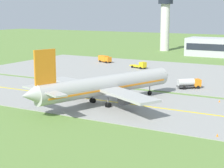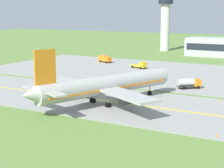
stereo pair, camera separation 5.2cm
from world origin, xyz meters
name	(u,v)px [view 2 (the right image)]	position (x,y,z in m)	size (l,w,h in m)	color
ground_plane	(100,101)	(0.00, 0.00, 0.00)	(500.00, 500.00, 0.00)	olive
taxiway_strip	(100,100)	(0.00, 0.00, 0.05)	(240.00, 28.00, 0.10)	gray
apron_pad	(198,76)	(10.00, 42.00, 0.05)	(140.00, 52.00, 0.10)	gray
taxiway_centreline	(100,100)	(0.00, 0.00, 0.11)	(220.00, 0.60, 0.01)	yellow
airplane_lead	(106,85)	(2.87, -2.26, 4.13)	(31.51, 38.27, 12.70)	#ADADA8
service_truck_baggage	(140,65)	(-11.87, 47.10, 1.18)	(6.71, 4.15, 2.59)	yellow
service_truck_catering	(189,83)	(13.37, 22.16, 1.53)	(5.83, 5.54, 2.65)	orange
service_truck_pushback	(105,59)	(-30.30, 54.59, 1.53)	(6.33, 4.22, 2.60)	orange
control_tower	(165,17)	(-26.38, 107.01, 16.70)	(7.60, 7.60, 27.80)	silver
traffic_cone_near_edge	(217,135)	(29.04, -12.31, 0.30)	(0.44, 0.44, 0.60)	orange
traffic_cone_mid_edge	(219,101)	(23.77, 11.11, 0.30)	(0.44, 0.44, 0.60)	orange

